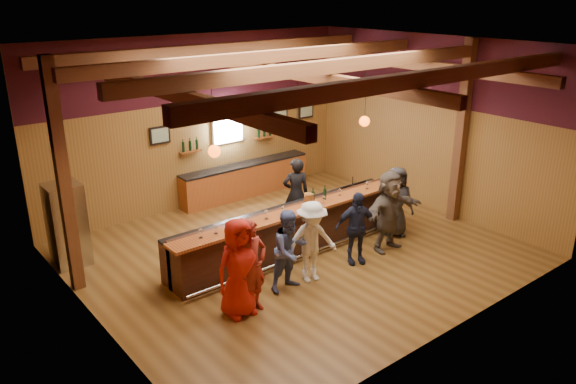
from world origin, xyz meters
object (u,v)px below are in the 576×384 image
object	(u,v)px
customer_orange	(239,268)
customer_denim	(290,250)
customer_brown	(389,211)
bottle_a	(313,197)
customer_navy	(356,228)
ice_bucket	(309,199)
back_bar_cabinet	(246,180)
stainless_fridge	(67,225)
bar_counter	(293,229)
customer_white	(311,242)
bartender	(296,193)
customer_dark	(396,202)
customer_redvest	(252,267)

from	to	relation	value
customer_orange	customer_denim	bearing A→B (deg)	7.48
customer_brown	bottle_a	xyz separation A→B (m)	(-1.30, 1.08, 0.32)
customer_navy	ice_bucket	world-z (taller)	customer_navy
back_bar_cabinet	stainless_fridge	size ratio (longest dim) A/B	2.22
bar_counter	stainless_fridge	world-z (taller)	stainless_fridge
customer_navy	ice_bucket	bearing A→B (deg)	133.78
customer_white	customer_brown	world-z (taller)	customer_brown
bar_counter	customer_navy	world-z (taller)	customer_navy
customer_orange	customer_white	world-z (taller)	customer_orange
customer_denim	customer_navy	distance (m)	1.79
customer_navy	bartender	xyz separation A→B (m)	(0.20, 2.24, 0.09)
stainless_fridge	customer_denim	xyz separation A→B (m)	(2.99, -3.75, -0.08)
customer_white	customer_dark	xyz separation A→B (m)	(3.01, 0.43, -0.00)
stainless_fridge	customer_dark	size ratio (longest dim) A/B	1.07
stainless_fridge	customer_orange	world-z (taller)	customer_orange
customer_orange	customer_denim	size ratio (longest dim) A/B	1.13
stainless_fridge	customer_orange	xyz separation A→B (m)	(1.72, -3.89, 0.02)
customer_brown	bottle_a	size ratio (longest dim) A/B	5.36
customer_dark	bartender	distance (m)	2.40
customer_denim	customer_brown	world-z (taller)	customer_brown
stainless_fridge	customer_denim	bearing A→B (deg)	-51.42
bar_counter	customer_brown	xyz separation A→B (m)	(1.70, -1.29, 0.40)
bar_counter	customer_dark	bearing A→B (deg)	-19.84
stainless_fridge	bartender	bearing A→B (deg)	-16.89
stainless_fridge	customer_orange	distance (m)	4.25
stainless_fridge	customer_brown	distance (m)	6.91
customer_brown	customer_dark	bearing A→B (deg)	28.50
customer_dark	bottle_a	world-z (taller)	customer_dark
customer_dark	customer_redvest	bearing A→B (deg)	-144.70
customer_orange	customer_navy	world-z (taller)	customer_orange
customer_redvest	customer_brown	world-z (taller)	customer_brown
customer_denim	customer_brown	xyz separation A→B (m)	(2.82, 0.01, 0.10)
bar_counter	customer_dark	xyz separation A→B (m)	(2.42, -0.87, 0.32)
stainless_fridge	customer_brown	world-z (taller)	customer_brown
customer_redvest	customer_navy	bearing A→B (deg)	-1.79
customer_white	customer_navy	world-z (taller)	customer_white
customer_navy	customer_brown	distance (m)	1.04
customer_white	ice_bucket	bearing A→B (deg)	64.96
customer_dark	bottle_a	distance (m)	2.17
customer_denim	customer_navy	xyz separation A→B (m)	(1.79, -0.00, -0.02)
customer_navy	customer_white	bearing A→B (deg)	-154.93
customer_white	customer_navy	xyz separation A→B (m)	(1.25, 0.01, -0.05)
stainless_fridge	customer_dark	world-z (taller)	stainless_fridge
back_bar_cabinet	customer_brown	size ratio (longest dim) A/B	2.17
customer_orange	bartender	xyz separation A→B (m)	(3.26, 2.38, -0.04)
bar_counter	stainless_fridge	size ratio (longest dim) A/B	3.50
back_bar_cabinet	customer_redvest	size ratio (longest dim) A/B	2.23
bar_counter	customer_redvest	xyz separation A→B (m)	(-2.17, -1.51, 0.37)
customer_navy	customer_dark	size ratio (longest dim) A/B	0.95
customer_brown	bottle_a	bearing A→B (deg)	139.13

